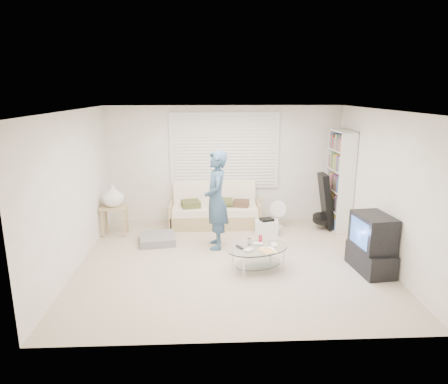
{
  "coord_description": "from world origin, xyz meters",
  "views": [
    {
      "loc": [
        -0.4,
        -6.24,
        2.79
      ],
      "look_at": [
        -0.1,
        0.3,
        1.13
      ],
      "focal_mm": 32.0,
      "sensor_mm": 36.0,
      "label": 1
    }
  ],
  "objects_px": {
    "tv_unit": "(372,244)",
    "coffee_table": "(258,252)",
    "futon_sofa": "(215,212)",
    "bookshelf": "(339,180)"
  },
  "relations": [
    {
      "from": "tv_unit",
      "to": "bookshelf",
      "type": "bearing_deg",
      "value": 86.53
    },
    {
      "from": "futon_sofa",
      "to": "bookshelf",
      "type": "distance_m",
      "value": 2.66
    },
    {
      "from": "bookshelf",
      "to": "tv_unit",
      "type": "relative_size",
      "value": 2.19
    },
    {
      "from": "bookshelf",
      "to": "tv_unit",
      "type": "height_order",
      "value": "bookshelf"
    },
    {
      "from": "tv_unit",
      "to": "coffee_table",
      "type": "distance_m",
      "value": 1.79
    },
    {
      "from": "futon_sofa",
      "to": "tv_unit",
      "type": "height_order",
      "value": "tv_unit"
    },
    {
      "from": "tv_unit",
      "to": "coffee_table",
      "type": "bearing_deg",
      "value": 176.65
    },
    {
      "from": "bookshelf",
      "to": "tv_unit",
      "type": "bearing_deg",
      "value": -93.47
    },
    {
      "from": "coffee_table",
      "to": "bookshelf",
      "type": "bearing_deg",
      "value": 45.79
    },
    {
      "from": "coffee_table",
      "to": "tv_unit",
      "type": "bearing_deg",
      "value": -3.35
    }
  ]
}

